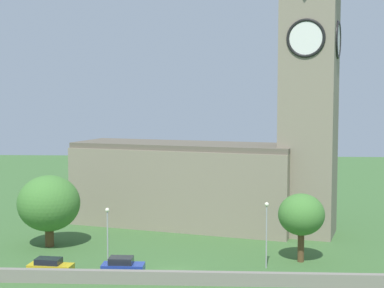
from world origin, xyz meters
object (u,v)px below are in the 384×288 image
object	(u,v)px
streetlamp_west_mid	(107,226)
car_blue	(123,266)
car_yellow	(50,266)
tree_riverside_west	(301,215)
church	(222,157)
streetlamp_central	(267,224)
tree_churchyard	(49,203)

from	to	relation	value
streetlamp_west_mid	car_blue	bearing A→B (deg)	-57.35
car_yellow	tree_riverside_west	xyz separation A→B (m)	(25.42, 5.84, 4.24)
church	car_blue	xyz separation A→B (m)	(-9.70, -21.82, -8.55)
car_yellow	streetlamp_central	xyz separation A→B (m)	(21.56, 3.26, 3.77)
streetlamp_west_mid	streetlamp_central	distance (m)	16.45
car_blue	church	bearing A→B (deg)	66.04
car_yellow	tree_riverside_west	world-z (taller)	tree_riverside_west
streetlamp_west_mid	car_yellow	bearing A→B (deg)	-146.70
streetlamp_west_mid	tree_riverside_west	bearing A→B (deg)	6.95
streetlamp_central	streetlamp_west_mid	bearing A→B (deg)	179.65
tree_churchyard	tree_riverside_west	distance (m)	29.09
tree_riverside_west	church	bearing A→B (deg)	117.88
streetlamp_west_mid	tree_churchyard	bearing A→B (deg)	138.52
church	car_yellow	size ratio (longest dim) A/B	8.08
church	tree_churchyard	world-z (taller)	church
streetlamp_central	tree_churchyard	size ratio (longest dim) A/B	0.81
streetlamp_west_mid	tree_riverside_west	size ratio (longest dim) A/B	0.83
car_blue	tree_riverside_west	xyz separation A→B (m)	(18.18, 5.78, 4.14)
streetlamp_west_mid	streetlamp_central	world-z (taller)	streetlamp_central
tree_riverside_west	car_blue	bearing A→B (deg)	-162.35
tree_churchyard	car_blue	bearing A→B (deg)	-45.59
car_yellow	tree_riverside_west	bearing A→B (deg)	12.93
church	tree_riverside_west	world-z (taller)	church
car_blue	streetlamp_west_mid	xyz separation A→B (m)	(-2.12, 3.31, 3.23)
car_blue	streetlamp_central	bearing A→B (deg)	12.62
car_yellow	tree_churchyard	world-z (taller)	tree_churchyard
streetlamp_west_mid	streetlamp_central	bearing A→B (deg)	-0.35
church	streetlamp_west_mid	world-z (taller)	church
car_blue	tree_riverside_west	distance (m)	19.53
car_yellow	tree_churchyard	xyz separation A→B (m)	(-3.25, 10.76, 4.29)
tree_churchyard	streetlamp_central	bearing A→B (deg)	-16.82
car_blue	tree_churchyard	distance (m)	15.56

